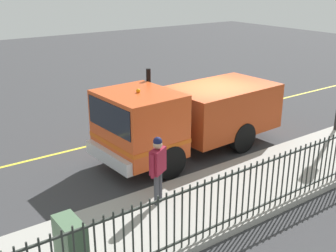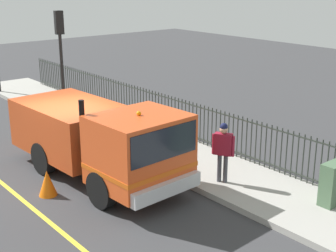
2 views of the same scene
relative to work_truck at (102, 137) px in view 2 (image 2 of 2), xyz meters
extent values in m
plane|color=#38383A|center=(-0.37, 1.36, -1.29)|extent=(56.54, 56.54, 0.00)
cube|color=#A3A099|center=(2.79, 1.36, -1.21)|extent=(2.63, 25.70, 0.16)
cube|color=yellow|center=(-2.32, 1.36, -1.29)|extent=(0.12, 23.13, 0.01)
cube|color=#D84C1E|center=(0.08, -1.63, 0.08)|extent=(2.34, 2.02, 1.79)
cube|color=black|center=(0.08, -1.63, 0.47)|extent=(2.16, 2.05, 0.79)
cube|color=#B8411A|center=(-0.08, 1.59, -0.08)|extent=(2.42, 3.69, 1.47)
cube|color=silver|center=(0.13, -2.66, -0.66)|extent=(2.14, 0.31, 0.36)
cube|color=#DB5914|center=(0.08, -1.63, -0.31)|extent=(2.36, 2.04, 0.12)
cylinder|color=black|center=(1.07, -1.29, -0.81)|extent=(0.35, 0.97, 0.96)
cylinder|color=black|center=(-0.93, -1.39, -0.81)|extent=(0.35, 0.97, 0.96)
cylinder|color=black|center=(0.92, 1.64, -0.81)|extent=(0.35, 0.97, 0.96)
cylinder|color=black|center=(-1.08, 1.54, -0.81)|extent=(0.35, 0.97, 0.96)
sphere|color=orange|center=(0.08, -1.63, 1.02)|extent=(0.12, 0.12, 0.12)
cylinder|color=black|center=(-0.94, -0.62, 0.26)|extent=(0.14, 0.14, 2.15)
cube|color=maroon|center=(2.25, -2.47, -0.04)|extent=(0.41, 0.52, 0.59)
sphere|color=tan|center=(2.25, -2.47, 0.37)|extent=(0.22, 0.22, 0.22)
sphere|color=#14193F|center=(2.25, -2.47, 0.45)|extent=(0.21, 0.21, 0.21)
cylinder|color=#3F3F47|center=(2.29, -2.54, -0.73)|extent=(0.12, 0.12, 0.80)
cylinder|color=#3F3F47|center=(2.21, -2.39, -0.73)|extent=(0.12, 0.12, 0.80)
cylinder|color=maroon|center=(2.37, -2.70, -0.07)|extent=(0.09, 0.09, 0.56)
cylinder|color=maroon|center=(2.12, -2.23, -0.07)|extent=(0.09, 0.09, 0.56)
cylinder|color=#2D332D|center=(3.97, -4.75, -0.46)|extent=(0.04, 0.04, 1.35)
cylinder|color=#2D332D|center=(3.97, -4.56, -0.46)|extent=(0.04, 0.04, 1.35)
cylinder|color=#2D332D|center=(3.97, -4.38, -0.46)|extent=(0.04, 0.04, 1.35)
cylinder|color=#2D332D|center=(3.97, -4.19, -0.46)|extent=(0.04, 0.04, 1.35)
cylinder|color=#2D332D|center=(3.97, -4.01, -0.46)|extent=(0.04, 0.04, 1.35)
cylinder|color=#2D332D|center=(3.97, -3.82, -0.46)|extent=(0.04, 0.04, 1.35)
cylinder|color=#2D332D|center=(3.97, -3.64, -0.46)|extent=(0.04, 0.04, 1.35)
cylinder|color=#2D332D|center=(3.97, -3.45, -0.46)|extent=(0.04, 0.04, 1.35)
cylinder|color=#2D332D|center=(3.97, -3.26, -0.46)|extent=(0.04, 0.04, 1.35)
cylinder|color=#2D332D|center=(3.97, -3.08, -0.46)|extent=(0.04, 0.04, 1.35)
cylinder|color=#2D332D|center=(3.97, -2.89, -0.46)|extent=(0.04, 0.04, 1.35)
cylinder|color=#2D332D|center=(3.97, -2.71, -0.46)|extent=(0.04, 0.04, 1.35)
cylinder|color=#2D332D|center=(3.97, -2.52, -0.46)|extent=(0.04, 0.04, 1.35)
cylinder|color=#2D332D|center=(3.97, -2.34, -0.46)|extent=(0.04, 0.04, 1.35)
cylinder|color=#2D332D|center=(3.97, -2.15, -0.46)|extent=(0.04, 0.04, 1.35)
cylinder|color=#2D332D|center=(3.97, -1.97, -0.46)|extent=(0.04, 0.04, 1.35)
cylinder|color=#2D332D|center=(3.97, -1.78, -0.46)|extent=(0.04, 0.04, 1.35)
cylinder|color=#2D332D|center=(3.97, -1.60, -0.46)|extent=(0.04, 0.04, 1.35)
cylinder|color=#2D332D|center=(3.97, -1.41, -0.46)|extent=(0.04, 0.04, 1.35)
cylinder|color=#2D332D|center=(3.97, -1.23, -0.46)|extent=(0.04, 0.04, 1.35)
cylinder|color=#2D332D|center=(3.97, -1.04, -0.46)|extent=(0.04, 0.04, 1.35)
cylinder|color=#2D332D|center=(3.97, -0.86, -0.46)|extent=(0.04, 0.04, 1.35)
cylinder|color=#2D332D|center=(3.97, -0.67, -0.46)|extent=(0.04, 0.04, 1.35)
cylinder|color=#2D332D|center=(3.97, -0.49, -0.46)|extent=(0.04, 0.04, 1.35)
cylinder|color=#2D332D|center=(3.97, -0.30, -0.46)|extent=(0.04, 0.04, 1.35)
cylinder|color=#2D332D|center=(3.97, -0.12, -0.46)|extent=(0.04, 0.04, 1.35)
cylinder|color=#2D332D|center=(3.97, 0.07, -0.46)|extent=(0.04, 0.04, 1.35)
cylinder|color=#2D332D|center=(3.97, 0.25, -0.46)|extent=(0.04, 0.04, 1.35)
cylinder|color=#2D332D|center=(3.97, 0.44, -0.46)|extent=(0.04, 0.04, 1.35)
cylinder|color=#2D332D|center=(3.97, 0.62, -0.46)|extent=(0.04, 0.04, 1.35)
cylinder|color=#2D332D|center=(3.97, 0.81, -0.46)|extent=(0.04, 0.04, 1.35)
cylinder|color=#2D332D|center=(3.97, 0.99, -0.46)|extent=(0.04, 0.04, 1.35)
cylinder|color=#2D332D|center=(3.97, 1.18, -0.46)|extent=(0.04, 0.04, 1.35)
cylinder|color=#2D332D|center=(3.97, 1.36, -0.46)|extent=(0.04, 0.04, 1.35)
cylinder|color=#2D332D|center=(3.97, 1.55, -0.46)|extent=(0.04, 0.04, 1.35)
cylinder|color=#2D332D|center=(3.97, 1.73, -0.46)|extent=(0.04, 0.04, 1.35)
cylinder|color=#2D332D|center=(3.97, 1.92, -0.46)|extent=(0.04, 0.04, 1.35)
cylinder|color=#2D332D|center=(3.97, 2.10, -0.46)|extent=(0.04, 0.04, 1.35)
cylinder|color=#2D332D|center=(3.97, 2.29, -0.46)|extent=(0.04, 0.04, 1.35)
cylinder|color=#2D332D|center=(3.97, 2.47, -0.46)|extent=(0.04, 0.04, 1.35)
cylinder|color=#2D332D|center=(3.97, 2.66, -0.46)|extent=(0.04, 0.04, 1.35)
cylinder|color=#2D332D|center=(3.97, 2.84, -0.46)|extent=(0.04, 0.04, 1.35)
cylinder|color=#2D332D|center=(3.97, 3.03, -0.46)|extent=(0.04, 0.04, 1.35)
cylinder|color=#2D332D|center=(3.97, 3.21, -0.46)|extent=(0.04, 0.04, 1.35)
cylinder|color=#2D332D|center=(3.97, 3.40, -0.46)|extent=(0.04, 0.04, 1.35)
cylinder|color=#2D332D|center=(3.97, 3.59, -0.46)|extent=(0.04, 0.04, 1.35)
cylinder|color=#2D332D|center=(3.97, 3.77, -0.46)|extent=(0.04, 0.04, 1.35)
cylinder|color=#2D332D|center=(3.97, 3.96, -0.46)|extent=(0.04, 0.04, 1.35)
cylinder|color=#2D332D|center=(3.97, 4.14, -0.46)|extent=(0.04, 0.04, 1.35)
cylinder|color=#2D332D|center=(3.97, 4.33, -0.46)|extent=(0.04, 0.04, 1.35)
cylinder|color=#2D332D|center=(3.97, 4.51, -0.46)|extent=(0.04, 0.04, 1.35)
cylinder|color=#2D332D|center=(3.97, 4.70, -0.46)|extent=(0.04, 0.04, 1.35)
cylinder|color=#2D332D|center=(3.97, 4.88, -0.46)|extent=(0.04, 0.04, 1.35)
cylinder|color=#2D332D|center=(3.97, 5.07, -0.46)|extent=(0.04, 0.04, 1.35)
cylinder|color=#2D332D|center=(3.97, 5.25, -0.46)|extent=(0.04, 0.04, 1.35)
cylinder|color=#2D332D|center=(3.97, 5.44, -0.46)|extent=(0.04, 0.04, 1.35)
cylinder|color=#2D332D|center=(3.97, 5.62, -0.46)|extent=(0.04, 0.04, 1.35)
cylinder|color=#2D332D|center=(3.97, 5.81, -0.46)|extent=(0.04, 0.04, 1.35)
cylinder|color=#2D332D|center=(3.97, 5.99, -0.46)|extent=(0.04, 0.04, 1.35)
cylinder|color=#2D332D|center=(3.97, 6.18, -0.46)|extent=(0.04, 0.04, 1.35)
cylinder|color=#2D332D|center=(3.97, 6.36, -0.46)|extent=(0.04, 0.04, 1.35)
cylinder|color=#2D332D|center=(3.97, 6.55, -0.46)|extent=(0.04, 0.04, 1.35)
cylinder|color=#2D332D|center=(3.97, 6.73, -0.46)|extent=(0.04, 0.04, 1.35)
cylinder|color=#2D332D|center=(3.97, 6.92, -0.46)|extent=(0.04, 0.04, 1.35)
cylinder|color=#2D332D|center=(3.97, 7.10, -0.46)|extent=(0.04, 0.04, 1.35)
cylinder|color=#2D332D|center=(3.97, 7.29, -0.46)|extent=(0.04, 0.04, 1.35)
cylinder|color=#2D332D|center=(3.97, 7.47, -0.46)|extent=(0.04, 0.04, 1.35)
cylinder|color=#2D332D|center=(3.97, 7.66, -0.46)|extent=(0.04, 0.04, 1.35)
cylinder|color=#2D332D|center=(3.97, 7.84, -0.46)|extent=(0.04, 0.04, 1.35)
cylinder|color=#2D332D|center=(3.97, 8.03, -0.46)|extent=(0.04, 0.04, 1.35)
cylinder|color=#2D332D|center=(3.97, 8.21, -0.46)|extent=(0.04, 0.04, 1.35)
cylinder|color=#2D332D|center=(3.97, 8.40, -0.46)|extent=(0.04, 0.04, 1.35)
cylinder|color=#2D332D|center=(3.97, 8.58, -0.46)|extent=(0.04, 0.04, 1.35)
cylinder|color=#2D332D|center=(3.97, 8.77, -0.46)|extent=(0.04, 0.04, 1.35)
cylinder|color=#2D332D|center=(3.97, 8.95, -0.46)|extent=(0.04, 0.04, 1.35)
cylinder|color=#2D332D|center=(3.97, 9.14, -0.46)|extent=(0.04, 0.04, 1.35)
cylinder|color=#2D332D|center=(3.97, 9.32, -0.46)|extent=(0.04, 0.04, 1.35)
cylinder|color=#2D332D|center=(3.97, 9.51, -0.46)|extent=(0.04, 0.04, 1.35)
cylinder|color=#2D332D|center=(3.97, 9.69, -0.46)|extent=(0.04, 0.04, 1.35)
cylinder|color=#2D332D|center=(3.97, 9.88, -0.46)|extent=(0.04, 0.04, 1.35)
cylinder|color=#2D332D|center=(3.97, 10.06, -0.46)|extent=(0.04, 0.04, 1.35)
cylinder|color=#2D332D|center=(3.97, 10.25, -0.46)|extent=(0.04, 0.04, 1.35)
cylinder|color=#2D332D|center=(3.97, 10.44, -0.46)|extent=(0.04, 0.04, 1.35)
cylinder|color=#2D332D|center=(3.97, 10.62, -0.46)|extent=(0.04, 0.04, 1.35)
cylinder|color=#2D332D|center=(3.97, 10.81, -0.46)|extent=(0.04, 0.04, 1.35)
cylinder|color=#2D332D|center=(3.97, 10.99, -0.46)|extent=(0.04, 0.04, 1.35)
cylinder|color=#2D332D|center=(3.97, 11.18, -0.46)|extent=(0.04, 0.04, 1.35)
cylinder|color=#2D332D|center=(3.97, 11.36, -0.46)|extent=(0.04, 0.04, 1.35)
cylinder|color=#2D332D|center=(3.97, 11.55, -0.46)|extent=(0.04, 0.04, 1.35)
cylinder|color=#2D332D|center=(3.97, 11.73, -0.46)|extent=(0.04, 0.04, 1.35)
cylinder|color=#2D332D|center=(3.97, 11.92, -0.46)|extent=(0.04, 0.04, 1.35)
cylinder|color=#2D332D|center=(3.97, 12.10, -0.46)|extent=(0.04, 0.04, 1.35)
cylinder|color=#2D332D|center=(3.97, 12.29, -0.46)|extent=(0.04, 0.04, 1.35)
cube|color=#2D332D|center=(3.97, 1.36, 0.11)|extent=(0.04, 21.85, 0.04)
cube|color=#2D332D|center=(3.97, 1.36, -0.97)|extent=(0.04, 21.85, 0.04)
cylinder|color=black|center=(1.72, 5.46, 0.96)|extent=(0.12, 0.12, 4.18)
cube|color=black|center=(1.72, 5.46, 2.63)|extent=(0.32, 0.25, 0.85)
sphere|color=red|center=(1.72, 5.46, 2.88)|extent=(0.16, 0.16, 0.16)
sphere|color=yellow|center=(1.72, 5.46, 2.63)|extent=(0.16, 0.16, 0.16)
sphere|color=green|center=(1.72, 5.46, 2.37)|extent=(0.16, 0.16, 0.16)
cube|color=#4C6B4C|center=(3.40, -5.14, -0.59)|extent=(0.76, 0.38, 1.08)
cone|color=orange|center=(-1.66, 0.12, -0.95)|extent=(0.49, 0.49, 0.69)
camera|label=1|loc=(9.53, -7.41, 3.99)|focal=44.80mm
camera|label=2|loc=(-6.69, -10.94, 4.29)|focal=51.82mm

